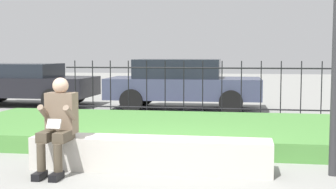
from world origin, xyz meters
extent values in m
plane|color=gray|center=(0.00, 0.00, 0.00)|extent=(60.00, 60.00, 0.00)
cube|color=beige|center=(-0.06, 0.00, 0.22)|extent=(3.19, 0.50, 0.44)
cube|color=#9B978F|center=(-0.06, 0.00, 0.04)|extent=(3.07, 0.46, 0.08)
cube|color=black|center=(-1.33, -0.65, 0.04)|extent=(0.11, 0.26, 0.09)
cylinder|color=#4C4233|center=(-1.33, -0.59, 0.26)|extent=(0.11, 0.11, 0.35)
cube|color=#4C4233|center=(-1.33, -0.38, 0.50)|extent=(0.15, 0.42, 0.13)
cube|color=black|center=(-1.11, -0.65, 0.04)|extent=(0.11, 0.26, 0.09)
cylinder|color=#4C4233|center=(-1.11, -0.59, 0.26)|extent=(0.11, 0.11, 0.35)
cube|color=#4C4233|center=(-1.11, -0.38, 0.50)|extent=(0.15, 0.42, 0.13)
cube|color=#7A6651|center=(-1.22, -0.17, 0.77)|extent=(0.38, 0.24, 0.54)
sphere|color=#DBB293|center=(-1.22, -0.19, 1.13)|extent=(0.21, 0.21, 0.21)
cylinder|color=#7A6651|center=(-1.39, -0.33, 0.79)|extent=(0.08, 0.29, 0.24)
cylinder|color=#7A6651|center=(-1.04, -0.33, 0.79)|extent=(0.08, 0.29, 0.24)
cube|color=beige|center=(-1.22, -0.43, 0.66)|extent=(0.18, 0.09, 0.13)
cube|color=#4C893D|center=(0.00, 2.44, 0.14)|extent=(8.20, 3.48, 0.28)
cylinder|color=black|center=(0.00, 4.81, 0.28)|extent=(6.20, 0.03, 0.03)
cylinder|color=black|center=(0.00, 4.81, 1.22)|extent=(6.20, 0.03, 0.03)
cylinder|color=black|center=(-2.88, 4.81, 0.69)|extent=(0.02, 0.02, 1.38)
cylinder|color=black|center=(-2.44, 4.81, 0.69)|extent=(0.02, 0.02, 1.38)
cylinder|color=black|center=(-1.99, 4.81, 0.69)|extent=(0.02, 0.02, 1.38)
cylinder|color=black|center=(-1.55, 4.81, 0.69)|extent=(0.02, 0.02, 1.38)
cylinder|color=black|center=(-1.11, 4.81, 0.69)|extent=(0.02, 0.02, 1.38)
cylinder|color=black|center=(-0.66, 4.81, 0.69)|extent=(0.02, 0.02, 1.38)
cylinder|color=black|center=(-0.22, 4.81, 0.69)|extent=(0.02, 0.02, 1.38)
cylinder|color=black|center=(0.22, 4.81, 0.69)|extent=(0.02, 0.02, 1.38)
cylinder|color=black|center=(0.66, 4.81, 0.69)|extent=(0.02, 0.02, 1.38)
cylinder|color=black|center=(1.11, 4.81, 0.69)|extent=(0.02, 0.02, 1.38)
cylinder|color=black|center=(1.55, 4.81, 0.69)|extent=(0.02, 0.02, 1.38)
cylinder|color=black|center=(1.99, 4.81, 0.69)|extent=(0.02, 0.02, 1.38)
cylinder|color=black|center=(2.44, 4.81, 0.69)|extent=(0.02, 0.02, 1.38)
cylinder|color=black|center=(2.88, 4.81, 0.69)|extent=(0.02, 0.02, 1.38)
cube|color=black|center=(-5.33, 7.05, 0.58)|extent=(4.23, 1.89, 0.56)
cube|color=black|center=(-5.49, 7.05, 1.05)|extent=(2.34, 1.64, 0.39)
cylinder|color=black|center=(-4.04, 6.14, 0.30)|extent=(0.60, 0.21, 0.59)
cylinder|color=black|center=(-4.01, 7.92, 0.30)|extent=(0.60, 0.21, 0.59)
cylinder|color=black|center=(-6.61, 7.97, 0.30)|extent=(0.60, 0.21, 0.59)
cube|color=#383D56|center=(-0.48, 6.88, 0.59)|extent=(4.24, 1.89, 0.57)
cube|color=black|center=(-0.65, 6.87, 1.13)|extent=(2.35, 1.63, 0.52)
cylinder|color=black|center=(0.84, 6.03, 0.31)|extent=(0.62, 0.21, 0.62)
cylinder|color=black|center=(0.80, 7.78, 0.31)|extent=(0.62, 0.21, 0.62)
cylinder|color=black|center=(-1.76, 5.97, 0.31)|extent=(0.62, 0.21, 0.62)
cylinder|color=black|center=(-1.80, 7.73, 0.31)|extent=(0.62, 0.21, 0.62)
camera|label=1|loc=(1.15, -6.00, 1.56)|focal=50.00mm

